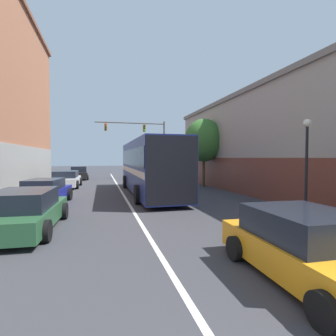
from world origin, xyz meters
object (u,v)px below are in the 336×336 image
object	(u,v)px
parked_car_left_far	(46,192)
traffic_signal_gantry	(145,137)
parked_car_left_distant	(79,173)
street_lamp	(306,164)
bus	(149,165)
parked_car_left_near	(66,179)
street_tree_near	(204,140)
hatchback_foreground	(310,248)
parked_car_left_mid	(25,211)

from	to	relation	value
parked_car_left_far	traffic_signal_gantry	world-z (taller)	traffic_signal_gantry
parked_car_left_distant	traffic_signal_gantry	distance (m)	8.33
parked_car_left_distant	street_lamp	world-z (taller)	street_lamp
street_lamp	bus	bearing A→B (deg)	116.15
parked_car_left_distant	traffic_signal_gantry	world-z (taller)	traffic_signal_gantry
parked_car_left_near	street_tree_near	xyz separation A→B (m)	(10.80, -2.43, 3.14)
traffic_signal_gantry	street_lamp	bearing A→B (deg)	-82.96
hatchback_foreground	street_lamp	size ratio (longest dim) A/B	1.10
hatchback_foreground	parked_car_left_distant	world-z (taller)	parked_car_left_distant
hatchback_foreground	parked_car_left_mid	size ratio (longest dim) A/B	0.89
parked_car_left_mid	traffic_signal_gantry	distance (m)	21.55
bus	parked_car_left_far	distance (m)	6.48
traffic_signal_gantry	street_lamp	world-z (taller)	traffic_signal_gantry
hatchback_foreground	parked_car_left_far	world-z (taller)	hatchback_foreground
parked_car_left_mid	parked_car_left_distant	distance (m)	21.13
parked_car_left_near	parked_car_left_mid	world-z (taller)	parked_car_left_mid
parked_car_left_mid	hatchback_foreground	bearing A→B (deg)	-126.77
bus	hatchback_foreground	world-z (taller)	bus
hatchback_foreground	street_tree_near	xyz separation A→B (m)	(4.16, 15.67, 3.16)
parked_car_left_mid	parked_car_left_far	world-z (taller)	parked_car_left_mid
parked_car_left_distant	hatchback_foreground	bearing A→B (deg)	-171.05
traffic_signal_gantry	street_tree_near	world-z (taller)	traffic_signal_gantry
traffic_signal_gantry	parked_car_left_mid	bearing A→B (deg)	-109.85
traffic_signal_gantry	street_tree_near	xyz separation A→B (m)	(3.31, -9.36, -0.93)
parked_car_left_far	hatchback_foreground	bearing A→B (deg)	-139.16
bus	parked_car_left_near	bearing A→B (deg)	47.31
hatchback_foreground	street_tree_near	size ratio (longest dim) A/B	0.76
bus	parked_car_left_distant	distance (m)	14.63
parked_car_left_near	street_lamp	xyz separation A→B (m)	(10.10, -14.17, 1.50)
parked_car_left_distant	bus	bearing A→B (deg)	-162.62
parked_car_left_near	street_tree_near	distance (m)	11.51
hatchback_foreground	street_lamp	distance (m)	5.45
bus	hatchback_foreground	size ratio (longest dim) A/B	2.81
parked_car_left_mid	parked_car_left_far	size ratio (longest dim) A/B	1.10
parked_car_left_near	parked_car_left_distant	xyz separation A→B (m)	(0.31, 8.16, 0.03)
parked_car_left_near	parked_car_left_far	bearing A→B (deg)	-179.03
bus	parked_car_left_distant	world-z (taller)	bus
street_tree_near	street_lamp	bearing A→B (deg)	-93.43
parked_car_left_mid	traffic_signal_gantry	bearing A→B (deg)	-17.65
bus	street_tree_near	world-z (taller)	street_tree_near
traffic_signal_gantry	street_lamp	size ratio (longest dim) A/B	2.03
traffic_signal_gantry	parked_car_left_far	bearing A→B (deg)	-116.83
bus	parked_car_left_near	size ratio (longest dim) A/B	2.68
hatchback_foreground	parked_car_left_far	distance (m)	12.16
bus	parked_car_left_mid	distance (m)	9.46
hatchback_foreground	street_tree_near	world-z (taller)	street_tree_near
hatchback_foreground	street_tree_near	bearing A→B (deg)	-13.42
parked_car_left_distant	street_tree_near	world-z (taller)	street_tree_near
parked_car_left_mid	street_tree_near	distance (m)	15.20
traffic_signal_gantry	street_tree_near	bearing A→B (deg)	-70.52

